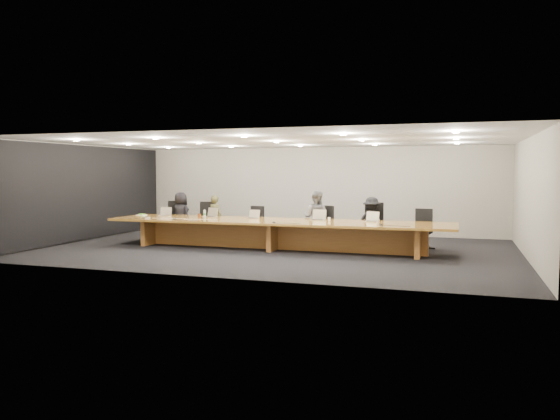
# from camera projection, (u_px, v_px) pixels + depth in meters

# --- Properties ---
(ground) EXTENTS (12.00, 12.00, 0.00)m
(ground) POSITION_uv_depth(u_px,v_px,m) (276.00, 249.00, 14.18)
(ground) COLOR black
(ground) RESTS_ON ground
(back_wall) EXTENTS (12.00, 0.02, 2.80)m
(back_wall) POSITION_uv_depth(u_px,v_px,m) (315.00, 190.00, 17.87)
(back_wall) COLOR beige
(back_wall) RESTS_ON ground
(left_wall_panel) EXTENTS (0.08, 7.84, 2.74)m
(left_wall_panel) POSITION_uv_depth(u_px,v_px,m) (84.00, 194.00, 15.95)
(left_wall_panel) COLOR black
(left_wall_panel) RESTS_ON ground
(conference_table) EXTENTS (9.00, 1.80, 0.75)m
(conference_table) POSITION_uv_depth(u_px,v_px,m) (276.00, 229.00, 14.14)
(conference_table) COLOR brown
(conference_table) RESTS_ON ground
(chair_far_left) EXTENTS (0.74, 0.74, 1.15)m
(chair_far_left) POSITION_uv_depth(u_px,v_px,m) (175.00, 219.00, 16.51)
(chair_far_left) COLOR black
(chair_far_left) RESTS_ON ground
(chair_left) EXTENTS (0.74, 0.74, 1.15)m
(chair_left) POSITION_uv_depth(u_px,v_px,m) (207.00, 220.00, 16.08)
(chair_left) COLOR black
(chair_left) RESTS_ON ground
(chair_mid_left) EXTENTS (0.63, 0.63, 1.04)m
(chair_mid_left) POSITION_uv_depth(u_px,v_px,m) (254.00, 224.00, 15.65)
(chair_mid_left) COLOR black
(chair_mid_left) RESTS_ON ground
(chair_mid_right) EXTENTS (0.72, 0.72, 1.10)m
(chair_mid_right) POSITION_uv_depth(u_px,v_px,m) (322.00, 225.00, 14.97)
(chair_mid_right) COLOR black
(chair_mid_right) RESTS_ON ground
(chair_right) EXTENTS (0.74, 0.74, 1.20)m
(chair_right) POSITION_uv_depth(u_px,v_px,m) (375.00, 224.00, 14.61)
(chair_right) COLOR black
(chair_right) RESTS_ON ground
(chair_far_right) EXTENTS (0.62, 0.62, 1.07)m
(chair_far_right) POSITION_uv_depth(u_px,v_px,m) (422.00, 229.00, 14.16)
(chair_far_right) COLOR black
(chair_far_right) RESTS_ON ground
(person_a) EXTENTS (0.79, 0.64, 1.40)m
(person_a) POSITION_uv_depth(u_px,v_px,m) (181.00, 215.00, 16.41)
(person_a) COLOR black
(person_a) RESTS_ON ground
(person_b) EXTENTS (0.56, 0.46, 1.33)m
(person_b) POSITION_uv_depth(u_px,v_px,m) (215.00, 218.00, 15.94)
(person_b) COLOR #3C3C21
(person_b) RESTS_ON ground
(person_c) EXTENTS (0.78, 0.64, 1.49)m
(person_c) POSITION_uv_depth(u_px,v_px,m) (316.00, 218.00, 15.05)
(person_c) COLOR #5F5F61
(person_c) RESTS_ON ground
(person_d) EXTENTS (0.97, 0.72, 1.33)m
(person_d) POSITION_uv_depth(u_px,v_px,m) (372.00, 222.00, 14.57)
(person_d) COLOR black
(person_d) RESTS_ON ground
(laptop_a) EXTENTS (0.36, 0.29, 0.25)m
(laptop_a) POSITION_uv_depth(u_px,v_px,m) (165.00, 211.00, 15.57)
(laptop_a) COLOR tan
(laptop_a) RESTS_ON conference_table
(laptop_b) EXTENTS (0.39, 0.33, 0.27)m
(laptop_b) POSITION_uv_depth(u_px,v_px,m) (210.00, 212.00, 15.16)
(laptop_b) COLOR #C4B395
(laptop_b) RESTS_ON conference_table
(laptop_c) EXTENTS (0.33, 0.26, 0.24)m
(laptop_c) POSITION_uv_depth(u_px,v_px,m) (253.00, 214.00, 14.67)
(laptop_c) COLOR #BCAD8F
(laptop_c) RESTS_ON conference_table
(laptop_d) EXTENTS (0.39, 0.30, 0.29)m
(laptop_d) POSITION_uv_depth(u_px,v_px,m) (318.00, 215.00, 14.16)
(laptop_d) COLOR tan
(laptop_d) RESTS_ON conference_table
(laptop_e) EXTENTS (0.39, 0.33, 0.27)m
(laptop_e) POSITION_uv_depth(u_px,v_px,m) (371.00, 217.00, 13.72)
(laptop_e) COLOR #BAAF8E
(laptop_e) RESTS_ON conference_table
(water_bottle) EXTENTS (0.08, 0.08, 0.21)m
(water_bottle) POSITION_uv_depth(u_px,v_px,m) (205.00, 214.00, 14.87)
(water_bottle) COLOR #ACBCB6
(water_bottle) RESTS_ON conference_table
(amber_mug) EXTENTS (0.12, 0.12, 0.11)m
(amber_mug) POSITION_uv_depth(u_px,v_px,m) (199.00, 216.00, 14.97)
(amber_mug) COLOR brown
(amber_mug) RESTS_ON conference_table
(paper_cup_near) EXTENTS (0.08, 0.08, 0.09)m
(paper_cup_near) POSITION_uv_depth(u_px,v_px,m) (329.00, 219.00, 13.99)
(paper_cup_near) COLOR white
(paper_cup_near) RESTS_ON conference_table
(paper_cup_far) EXTENTS (0.09, 0.09, 0.10)m
(paper_cup_far) POSITION_uv_depth(u_px,v_px,m) (378.00, 221.00, 13.34)
(paper_cup_far) COLOR silver
(paper_cup_far) RESTS_ON conference_table
(notepad) EXTENTS (0.26, 0.20, 0.02)m
(notepad) POSITION_uv_depth(u_px,v_px,m) (141.00, 215.00, 15.78)
(notepad) COLOR white
(notepad) RESTS_ON conference_table
(lime_gadget) EXTENTS (0.21, 0.17, 0.03)m
(lime_gadget) POSITION_uv_depth(u_px,v_px,m) (142.00, 214.00, 15.78)
(lime_gadget) COLOR #6DD338
(lime_gadget) RESTS_ON notepad
(av_box) EXTENTS (0.26, 0.23, 0.03)m
(av_box) POSITION_uv_depth(u_px,v_px,m) (145.00, 218.00, 14.81)
(av_box) COLOR #B7B7BD
(av_box) RESTS_ON conference_table
(mic_left) EXTENTS (0.14, 0.14, 0.03)m
(mic_left) POSITION_uv_depth(u_px,v_px,m) (174.00, 219.00, 14.45)
(mic_left) COLOR black
(mic_left) RESTS_ON conference_table
(mic_center) EXTENTS (0.13, 0.13, 0.03)m
(mic_center) POSITION_uv_depth(u_px,v_px,m) (274.00, 222.00, 13.50)
(mic_center) COLOR black
(mic_center) RESTS_ON conference_table
(mic_right) EXTENTS (0.16, 0.16, 0.03)m
(mic_right) POSITION_uv_depth(u_px,v_px,m) (381.00, 225.00, 12.84)
(mic_right) COLOR black
(mic_right) RESTS_ON conference_table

